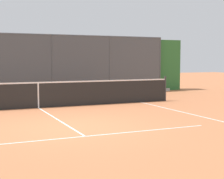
% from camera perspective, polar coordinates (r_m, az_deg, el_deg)
% --- Properties ---
extents(ground_plane, '(60.00, 60.00, 0.00)m').
position_cam_1_polar(ground_plane, '(9.31, -6.82, -6.18)').
color(ground_plane, '#B76B42').
extents(court_line_markings, '(8.60, 9.52, 0.01)m').
position_cam_1_polar(court_line_markings, '(7.89, -3.56, -8.17)').
color(court_line_markings, white).
rests_on(court_line_markings, ground).
extents(fence_backdrop, '(18.48, 1.37, 3.02)m').
position_cam_1_polar(fence_backdrop, '(17.74, -15.17, 3.65)').
color(fence_backdrop, '#474C51').
rests_on(fence_backdrop, ground).
extents(tennis_net, '(11.05, 0.09, 1.07)m').
position_cam_1_polar(tennis_net, '(13.12, -11.98, -0.82)').
color(tennis_net, '#2D2D2D').
rests_on(tennis_net, ground).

